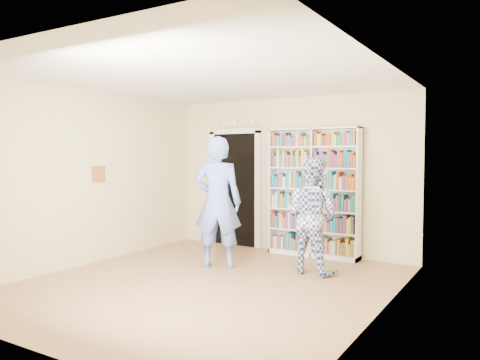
% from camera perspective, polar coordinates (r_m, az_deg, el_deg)
% --- Properties ---
extents(floor, '(5.00, 5.00, 0.00)m').
position_cam_1_polar(floor, '(6.32, -4.12, -12.54)').
color(floor, '#956A48').
rests_on(floor, ground).
extents(ceiling, '(5.00, 5.00, 0.00)m').
position_cam_1_polar(ceiling, '(6.18, -4.21, 12.37)').
color(ceiling, white).
rests_on(ceiling, wall_back).
extents(wall_back, '(4.50, 0.00, 4.50)m').
position_cam_1_polar(wall_back, '(8.27, 5.93, 0.60)').
color(wall_back, beige).
rests_on(wall_back, floor).
extents(wall_left, '(0.00, 5.00, 5.00)m').
position_cam_1_polar(wall_left, '(7.63, -18.07, 0.27)').
color(wall_left, beige).
rests_on(wall_left, floor).
extents(wall_right, '(0.00, 5.00, 5.00)m').
position_cam_1_polar(wall_right, '(5.14, 16.74, -0.96)').
color(wall_right, beige).
rests_on(wall_right, floor).
extents(bookshelf, '(1.56, 0.29, 2.15)m').
position_cam_1_polar(bookshelf, '(7.92, 9.01, -1.43)').
color(bookshelf, white).
rests_on(bookshelf, floor).
extents(doorway, '(1.10, 0.08, 2.43)m').
position_cam_1_polar(doorway, '(8.78, -0.63, -0.36)').
color(doorway, black).
rests_on(doorway, floor).
extents(wall_art, '(0.03, 0.25, 0.25)m').
position_cam_1_polar(wall_art, '(7.74, -16.86, 0.70)').
color(wall_art, maroon).
rests_on(wall_art, wall_left).
extents(man_blue, '(0.85, 0.72, 1.98)m').
position_cam_1_polar(man_blue, '(7.07, -2.75, -2.71)').
color(man_blue, '#6686E4').
rests_on(man_blue, floor).
extents(man_plaid, '(0.91, 0.76, 1.67)m').
position_cam_1_polar(man_plaid, '(6.82, 8.70, -4.28)').
color(man_plaid, navy).
rests_on(man_plaid, floor).
extents(paper_sheet, '(0.23, 0.03, 0.33)m').
position_cam_1_polar(paper_sheet, '(6.60, 8.68, -2.21)').
color(paper_sheet, white).
rests_on(paper_sheet, man_plaid).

